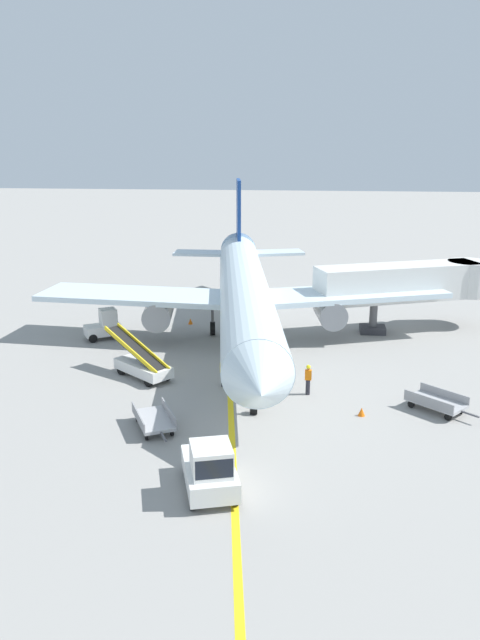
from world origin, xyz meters
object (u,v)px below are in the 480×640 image
jet_bridge (415,282)px  baggage_tug_near_wing (105,326)px  airliner (245,293)px  ground_crew_wing_walker (308,379)px  pushback_tug (210,469)px  belt_loader_forward_hold (142,364)px  safety_cone_nose_right (362,412)px  safety_cone_nose_left (190,321)px  baggage_cart_loaded (154,419)px  baggage_cart_empty_trailing (436,402)px  ground_crew_marshaller (223,371)px

jet_bridge → baggage_tug_near_wing: jet_bridge is taller
airliner → jet_bridge: 12.54m
ground_crew_wing_walker → airliner: bearing=115.7°
pushback_tug → belt_loader_forward_hold: size_ratio=0.85×
baggage_tug_near_wing → safety_cone_nose_right: baggage_tug_near_wing is taller
ground_crew_wing_walker → safety_cone_nose_left: bearing=124.7°
pushback_tug → ground_crew_wing_walker: size_ratio=2.35×
ground_crew_wing_walker → safety_cone_nose_right: bearing=-42.7°
pushback_tug → baggage_cart_loaded: bearing=123.7°
airliner → baggage_cart_empty_trailing: (10.89, -10.52, -2.95)m
baggage_cart_loaded → baggage_cart_empty_trailing: size_ratio=1.11×
baggage_tug_near_wing → ground_crew_marshaller: 12.29m
belt_loader_forward_hold → baggage_cart_empty_trailing: belt_loader_forward_hold is taller
baggage_tug_near_wing → airliner: bearing=3.0°
airliner → ground_crew_wing_walker: 10.38m
ground_crew_wing_walker → safety_cone_nose_left: ground_crew_wing_walker is taller
pushback_tug → safety_cone_nose_right: size_ratio=9.07×
ground_crew_wing_walker → ground_crew_marshaller: bearing=172.6°
airliner → safety_cone_nose_left: 6.58m
belt_loader_forward_hold → safety_cone_nose_right: bearing=-18.4°
safety_cone_nose_right → baggage_cart_empty_trailing: bearing=15.2°
safety_cone_nose_left → ground_crew_wing_walker: bearing=-55.3°
belt_loader_forward_hold → baggage_cart_empty_trailing: (16.12, -3.04, -0.31)m
baggage_cart_empty_trailing → ground_crew_wing_walker: bearing=167.5°
pushback_tug → airliner: bearing=91.8°
baggage_cart_empty_trailing → safety_cone_nose_left: (-15.34, 14.17, -0.25)m
jet_bridge → safety_cone_nose_right: size_ratio=29.52×
ground_crew_marshaller → ground_crew_wing_walker: size_ratio=1.00×
jet_bridge → safety_cone_nose_left: (-16.34, -0.34, -3.32)m
safety_cone_nose_right → pushback_tug: bearing=-129.5°
belt_loader_forward_hold → baggage_cart_loaded: 7.02m
airliner → baggage_tug_near_wing: size_ratio=12.96×
pushback_tug → safety_cone_nose_left: size_ratio=9.07×
safety_cone_nose_left → ground_crew_marshaller: bearing=-71.2°
jet_bridge → belt_loader_forward_hold: bearing=-146.2°
baggage_cart_empty_trailing → ground_crew_wing_walker: 6.69m
baggage_cart_loaded → ground_crew_marshaller: ground_crew_marshaller is taller
baggage_cart_empty_trailing → ground_crew_wing_walker: ground_crew_wing_walker is taller
ground_crew_marshaller → airliner: bearing=87.8°
belt_loader_forward_hold → jet_bridge: bearing=33.8°
belt_loader_forward_hold → safety_cone_nose_right: size_ratio=10.64×
baggage_cart_empty_trailing → safety_cone_nose_right: baggage_cart_empty_trailing is taller
jet_bridge → safety_cone_nose_left: size_ratio=29.52×
airliner → safety_cone_nose_left: airliner is taller
jet_bridge → pushback_tug: bearing=-115.8°
pushback_tug → safety_cone_nose_right: bearing=50.5°
pushback_tug → ground_crew_wing_walker: (3.76, 10.31, -0.08)m
pushback_tug → ground_crew_marshaller: size_ratio=2.35×
airliner → baggage_cart_loaded: size_ratio=9.50×
baggage_tug_near_wing → belt_loader_forward_hold: (4.46, -6.96, -0.15)m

